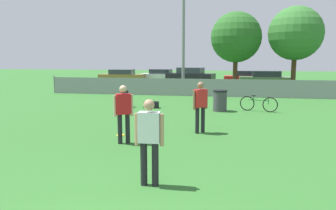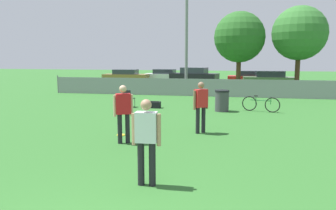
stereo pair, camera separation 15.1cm
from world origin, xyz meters
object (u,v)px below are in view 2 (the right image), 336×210
(player_receiver_white, at_px, (146,136))
(frisbee_disc, at_px, (121,135))
(light_pole, at_px, (187,19))
(tree_near_pole, at_px, (239,37))
(tree_far_right, at_px, (299,33))
(player_thrower_red, at_px, (201,104))
(parked_car_dark, at_px, (194,76))
(parked_car_white, at_px, (165,75))
(folding_chair_sideline, at_px, (128,97))
(bicycle_sideline, at_px, (261,104))
(parked_car_olive, at_px, (270,79))
(player_defender_red, at_px, (123,110))
(trash_bin, at_px, (222,101))
(parked_car_tan, at_px, (126,76))
(parked_car_red, at_px, (253,78))
(gear_bag_sideline, at_px, (153,105))

(player_receiver_white, relative_size, frisbee_disc, 6.35)
(light_pole, distance_m, tree_near_pole, 4.04)
(tree_far_right, relative_size, player_thrower_red, 3.52)
(parked_car_dark, bearing_deg, light_pole, -74.12)
(tree_near_pole, height_order, player_thrower_red, tree_near_pole)
(frisbee_disc, height_order, parked_car_white, parked_car_white)
(light_pole, bearing_deg, parked_car_dark, 94.04)
(tree_near_pole, bearing_deg, player_thrower_red, -95.20)
(frisbee_disc, relative_size, parked_car_dark, 0.05)
(folding_chair_sideline, distance_m, bicycle_sideline, 6.29)
(tree_far_right, relative_size, parked_car_olive, 1.36)
(folding_chair_sideline, xyz_separation_m, parked_car_white, (-2.00, 17.28, 0.13))
(light_pole, distance_m, player_receiver_white, 16.66)
(player_defender_red, height_order, frisbee_disc, player_defender_red)
(tree_far_right, bearing_deg, trash_bin, -118.12)
(tree_far_right, bearing_deg, frisbee_disc, -118.13)
(player_receiver_white, height_order, parked_car_olive, player_receiver_white)
(parked_car_white, bearing_deg, player_thrower_red, -71.20)
(tree_near_pole, xyz_separation_m, tree_far_right, (3.91, -0.02, 0.21))
(trash_bin, xyz_separation_m, parked_car_tan, (-10.11, 15.91, 0.14))
(folding_chair_sideline, xyz_separation_m, trash_bin, (4.56, -0.29, -0.01))
(tree_near_pole, xyz_separation_m, parked_car_red, (1.33, 6.34, -3.19))
(player_receiver_white, bearing_deg, player_thrower_red, 80.57)
(player_thrower_red, height_order, frisbee_disc, player_thrower_red)
(bicycle_sideline, bearing_deg, parked_car_tan, 143.56)
(parked_car_tan, distance_m, parked_car_red, 12.21)
(gear_bag_sideline, height_order, parked_car_tan, parked_car_tan)
(tree_near_pole, xyz_separation_m, parked_car_white, (-7.29, 8.87, -3.19))
(parked_car_tan, bearing_deg, frisbee_disc, -72.26)
(gear_bag_sideline, bearing_deg, player_thrower_red, -59.99)
(tree_near_pole, distance_m, parked_car_red, 7.22)
(parked_car_tan, bearing_deg, light_pole, -51.48)
(folding_chair_sideline, relative_size, bicycle_sideline, 0.52)
(tree_far_right, bearing_deg, folding_chair_sideline, -137.61)
(trash_bin, distance_m, parked_car_white, 18.75)
(light_pole, xyz_separation_m, tree_far_right, (7.35, 1.75, -0.94))
(bicycle_sideline, height_order, parked_car_olive, parked_car_olive)
(trash_bin, distance_m, parked_car_dark, 16.86)
(player_receiver_white, xyz_separation_m, parked_car_white, (-5.55, 26.72, -0.33))
(player_receiver_white, distance_m, trash_bin, 9.21)
(tree_far_right, distance_m, bicycle_sideline, 9.64)
(light_pole, relative_size, parked_car_white, 2.07)
(tree_near_pole, distance_m, parked_car_white, 11.92)
(player_receiver_white, bearing_deg, parked_car_white, 98.88)
(player_defender_red, distance_m, parked_car_red, 21.80)
(tree_near_pole, bearing_deg, player_defender_red, -102.11)
(frisbee_disc, height_order, parked_car_dark, parked_car_dark)
(tree_near_pole, distance_m, parked_car_tan, 13.41)
(trash_bin, bearing_deg, frisbee_disc, -118.15)
(light_pole, xyz_separation_m, player_thrower_red, (2.24, -11.50, -4.01))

